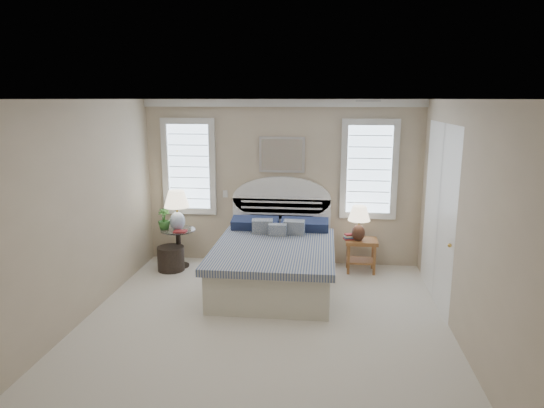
{
  "coord_description": "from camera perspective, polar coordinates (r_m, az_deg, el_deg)",
  "views": [
    {
      "loc": [
        0.72,
        -5.32,
        2.7
      ],
      "look_at": [
        0.01,
        1.0,
        1.32
      ],
      "focal_mm": 32.0,
      "sensor_mm": 36.0,
      "label": 1
    }
  ],
  "objects": [
    {
      "name": "floor",
      "position": [
        6.01,
        -1.16,
        -14.47
      ],
      "size": [
        4.5,
        5.0,
        0.01
      ],
      "primitive_type": "cube",
      "color": "beige",
      "rests_on": "ground"
    },
    {
      "name": "ceiling",
      "position": [
        5.37,
        -1.29,
        12.23
      ],
      "size": [
        4.5,
        5.0,
        0.01
      ],
      "primitive_type": "cube",
      "color": "white",
      "rests_on": "wall_back"
    },
    {
      "name": "wall_back",
      "position": [
        7.97,
        1.17,
        2.49
      ],
      "size": [
        4.5,
        0.02,
        2.7
      ],
      "primitive_type": "cube",
      "color": "tan",
      "rests_on": "floor"
    },
    {
      "name": "wall_left",
      "position": [
        6.24,
        -22.17,
        -1.18
      ],
      "size": [
        0.02,
        5.0,
        2.7
      ],
      "primitive_type": "cube",
      "color": "tan",
      "rests_on": "floor"
    },
    {
      "name": "wall_right",
      "position": [
        5.7,
        21.84,
        -2.37
      ],
      "size": [
        0.02,
        5.0,
        2.7
      ],
      "primitive_type": "cube",
      "color": "tan",
      "rests_on": "floor"
    },
    {
      "name": "crown_molding",
      "position": [
        7.81,
        1.19,
        11.8
      ],
      "size": [
        4.5,
        0.08,
        0.12
      ],
      "primitive_type": "cube",
      "color": "silver",
      "rests_on": "wall_back"
    },
    {
      "name": "hvac_vent",
      "position": [
        6.14,
        11.18,
        11.83
      ],
      "size": [
        0.3,
        0.2,
        0.02
      ],
      "primitive_type": "cube",
      "color": "#B2B2B2",
      "rests_on": "ceiling"
    },
    {
      "name": "switch_plate",
      "position": [
        8.13,
        -5.53,
        1.2
      ],
      "size": [
        0.08,
        0.01,
        0.12
      ],
      "primitive_type": "cube",
      "color": "silver",
      "rests_on": "wall_back"
    },
    {
      "name": "window_left",
      "position": [
        8.2,
        -9.72,
        4.36
      ],
      "size": [
        0.9,
        0.06,
        1.6
      ],
      "primitive_type": "cube",
      "color": "#ABC3D9",
      "rests_on": "wall_back"
    },
    {
      "name": "window_right",
      "position": [
        7.91,
        11.35,
        4.01
      ],
      "size": [
        0.9,
        0.06,
        1.6
      ],
      "primitive_type": "cube",
      "color": "#ABC3D9",
      "rests_on": "wall_back"
    },
    {
      "name": "painting",
      "position": [
        7.86,
        1.16,
        5.82
      ],
      "size": [
        0.74,
        0.04,
        0.58
      ],
      "primitive_type": "cube",
      "color": "silver",
      "rests_on": "wall_back"
    },
    {
      "name": "closet_door",
      "position": [
        6.86,
        19.0,
        -1.07
      ],
      "size": [
        0.02,
        1.8,
        2.4
      ],
      "primitive_type": "cube",
      "color": "white",
      "rests_on": "floor"
    },
    {
      "name": "bed",
      "position": [
        7.2,
        0.37,
        -6.52
      ],
      "size": [
        1.72,
        2.28,
        1.47
      ],
      "color": "beige",
      "rests_on": "floor"
    },
    {
      "name": "side_table_left",
      "position": [
        8.08,
        -10.93,
        -4.63
      ],
      "size": [
        0.56,
        0.56,
        0.63
      ],
      "color": "black",
      "rests_on": "floor"
    },
    {
      "name": "nightstand_right",
      "position": [
        7.84,
        10.44,
        -5.13
      ],
      "size": [
        0.5,
        0.4,
        0.53
      ],
      "color": "brown",
      "rests_on": "floor"
    },
    {
      "name": "floor_pot",
      "position": [
        8.0,
        -11.8,
        -6.29
      ],
      "size": [
        0.45,
        0.45,
        0.39
      ],
      "primitive_type": "cylinder",
      "rotation": [
        0.0,
        0.0,
        0.06
      ],
      "color": "black",
      "rests_on": "floor"
    },
    {
      "name": "lamp_left",
      "position": [
        7.9,
        -11.13,
        -0.21
      ],
      "size": [
        0.42,
        0.42,
        0.65
      ],
      "rotation": [
        0.0,
        0.0,
        -0.04
      ],
      "color": "white",
      "rests_on": "side_table_left"
    },
    {
      "name": "lamp_right",
      "position": [
        7.66,
        10.19,
        -1.78
      ],
      "size": [
        0.36,
        0.36,
        0.56
      ],
      "rotation": [
        0.0,
        0.0,
        -0.05
      ],
      "color": "black",
      "rests_on": "nightstand_right"
    },
    {
      "name": "potted_plant",
      "position": [
        8.02,
        -12.59,
        -1.75
      ],
      "size": [
        0.25,
        0.25,
        0.34
      ],
      "primitive_type": "imported",
      "rotation": [
        0.0,
        0.0,
        0.42
      ],
      "color": "#386B2B",
      "rests_on": "side_table_left"
    },
    {
      "name": "books_left",
      "position": [
        7.84,
        -10.74,
        -3.18
      ],
      "size": [
        0.21,
        0.16,
        0.03
      ],
      "rotation": [
        0.0,
        0.0,
        0.04
      ],
      "color": "maroon",
      "rests_on": "side_table_left"
    },
    {
      "name": "books_right",
      "position": [
        7.76,
        9.07,
        -3.84
      ],
      "size": [
        0.19,
        0.17,
        0.09
      ],
      "rotation": [
        0.0,
        0.0,
        0.32
      ],
      "color": "maroon",
      "rests_on": "nightstand_right"
    }
  ]
}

